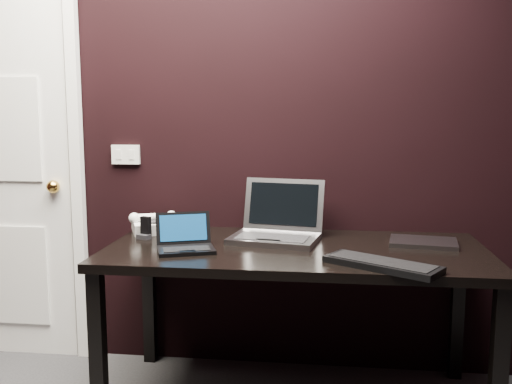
# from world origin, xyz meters

# --- Properties ---
(wall_back) EXTENTS (4.00, 0.00, 4.00)m
(wall_back) POSITION_xyz_m (0.00, 1.80, 1.30)
(wall_back) COLOR black
(wall_back) RESTS_ON ground
(wall_switch) EXTENTS (0.15, 0.02, 0.10)m
(wall_switch) POSITION_xyz_m (-0.62, 1.79, 1.12)
(wall_switch) COLOR silver
(wall_switch) RESTS_ON wall_back
(desk) EXTENTS (1.70, 0.80, 0.74)m
(desk) POSITION_xyz_m (0.30, 1.40, 0.66)
(desk) COLOR black
(desk) RESTS_ON ground
(netbook) EXTENTS (0.30, 0.29, 0.16)m
(netbook) POSITION_xyz_m (-0.18, 1.28, 0.77)
(netbook) COLOR black
(netbook) RESTS_ON desk
(silver_laptop) EXTENTS (0.45, 0.42, 0.27)m
(silver_laptop) POSITION_xyz_m (0.20, 1.54, 0.79)
(silver_laptop) COLOR #9F9EA3
(silver_laptop) RESTS_ON desk
(ext_keyboard) EXTENTS (0.47, 0.37, 0.03)m
(ext_keyboard) POSITION_xyz_m (0.65, 1.10, 0.75)
(ext_keyboard) COLOR black
(ext_keyboard) RESTS_ON desk
(closed_laptop) EXTENTS (0.33, 0.26, 0.02)m
(closed_laptop) POSITION_xyz_m (0.88, 1.52, 0.75)
(closed_laptop) COLOR gray
(closed_laptop) RESTS_ON desk
(desk_phone) EXTENTS (0.25, 0.24, 0.12)m
(desk_phone) POSITION_xyz_m (-0.43, 1.62, 0.78)
(desk_phone) COLOR silver
(desk_phone) RESTS_ON desk
(mobile_phone) EXTENTS (0.07, 0.07, 0.11)m
(mobile_phone) POSITION_xyz_m (-0.43, 1.49, 0.78)
(mobile_phone) COLOR black
(mobile_phone) RESTS_ON desk
(pen_cup) EXTENTS (0.10, 0.10, 0.26)m
(pen_cup) POSITION_xyz_m (0.37, 1.67, 0.80)
(pen_cup) COLOR white
(pen_cup) RESTS_ON desk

